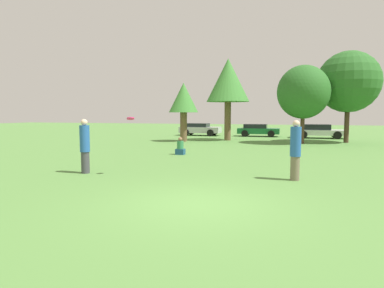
# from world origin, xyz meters

# --- Properties ---
(ground_plane) EXTENTS (120.00, 120.00, 0.00)m
(ground_plane) POSITION_xyz_m (0.00, 0.00, 0.00)
(ground_plane) COLOR #54843D
(person_thrower) EXTENTS (0.35, 0.35, 1.97)m
(person_thrower) POSITION_xyz_m (-5.03, 2.79, 1.00)
(person_thrower) COLOR #3F3F47
(person_thrower) RESTS_ON ground
(person_catcher) EXTENTS (0.34, 0.34, 1.96)m
(person_catcher) POSITION_xyz_m (2.28, 3.61, 0.99)
(person_catcher) COLOR #726651
(person_catcher) RESTS_ON ground
(frisbee) EXTENTS (0.27, 0.26, 0.14)m
(frisbee) POSITION_xyz_m (-3.20, 2.82, 2.00)
(frisbee) COLOR #F21E72
(bystander_sitting) EXTENTS (0.46, 0.39, 0.93)m
(bystander_sitting) POSITION_xyz_m (-3.48, 9.04, 0.37)
(bystander_sitting) COLOR navy
(bystander_sitting) RESTS_ON ground
(tree_0) EXTENTS (2.28, 2.28, 4.55)m
(tree_0) POSITION_xyz_m (-5.92, 17.12, 3.29)
(tree_0) COLOR brown
(tree_0) RESTS_ON ground
(tree_1) EXTENTS (3.44, 3.44, 6.57)m
(tree_1) POSITION_xyz_m (-2.81, 19.14, 4.78)
(tree_1) COLOR brown
(tree_1) RESTS_ON ground
(tree_2) EXTENTS (3.68, 3.68, 5.61)m
(tree_2) POSITION_xyz_m (2.92, 17.60, 3.69)
(tree_2) COLOR #473323
(tree_2) RESTS_ON ground
(tree_3) EXTENTS (4.50, 4.50, 6.74)m
(tree_3) POSITION_xyz_m (6.11, 19.41, 4.48)
(tree_3) COLOR #473323
(tree_3) RESTS_ON ground
(parked_car_silver) EXTENTS (3.98, 2.01, 1.22)m
(parked_car_silver) POSITION_xyz_m (-6.56, 24.27, 0.66)
(parked_car_silver) COLOR #B2B2B7
(parked_car_silver) RESTS_ON ground
(parked_car_green) EXTENTS (3.89, 1.93, 1.18)m
(parked_car_green) POSITION_xyz_m (-0.88, 24.58, 0.62)
(parked_car_green) COLOR #196633
(parked_car_green) RESTS_ON ground
(parked_car_white) EXTENTS (4.44, 2.08, 1.23)m
(parked_car_white) POSITION_xyz_m (4.45, 23.75, 0.66)
(parked_car_white) COLOR silver
(parked_car_white) RESTS_ON ground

